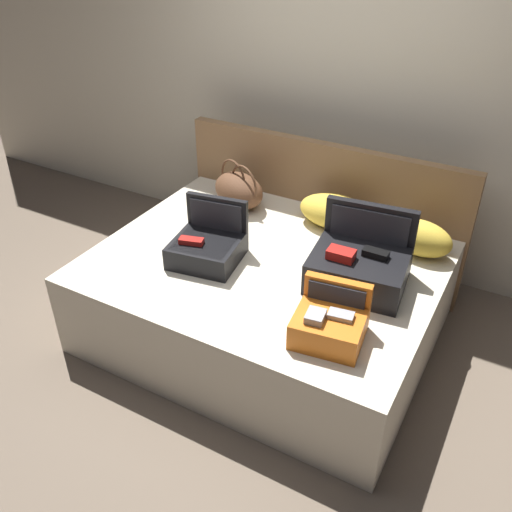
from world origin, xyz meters
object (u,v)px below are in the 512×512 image
hard_case_large (359,264)px  hard_case_medium (208,246)px  bed (265,297)px  hard_case_small (330,323)px  pillow_center_head (336,212)px  duffel_bag (239,190)px  pillow_near_headboard (420,238)px

hard_case_large → hard_case_medium: bearing=-173.0°
bed → hard_case_medium: bearing=-153.2°
bed → hard_case_small: 0.87m
hard_case_medium → pillow_center_head: 0.93m
duffel_bag → pillow_near_headboard: duffel_bag is taller
bed → duffel_bag: 0.86m
pillow_near_headboard → bed: bearing=-145.7°
pillow_near_headboard → duffel_bag: bearing=-179.9°
duffel_bag → pillow_center_head: bearing=4.9°
pillow_center_head → duffel_bag: bearing=-175.1°
hard_case_medium → hard_case_large: bearing=4.4°
pillow_near_headboard → pillow_center_head: 0.59m
hard_case_small → pillow_near_headboard: bearing=72.2°
bed → duffel_bag: size_ratio=4.15×
duffel_bag → pillow_center_head: 0.73m
hard_case_large → pillow_near_headboard: hard_case_large is taller
bed → hard_case_small: bearing=-37.4°
hard_case_medium → hard_case_small: 0.99m
hard_case_medium → duffel_bag: bearing=96.4°
hard_case_medium → pillow_center_head: size_ratio=0.89×
duffel_bag → pillow_center_head: (0.73, 0.06, -0.02)m
hard_case_large → duffel_bag: size_ratio=1.17×
hard_case_medium → pillow_center_head: (0.53, 0.77, 0.01)m
hard_case_small → pillow_center_head: 1.16m
bed → pillow_center_head: (0.21, 0.61, 0.39)m
bed → hard_case_large: hard_case_large is taller
hard_case_small → duffel_bag: (-1.14, 1.02, 0.03)m
hard_case_small → hard_case_large: bearing=86.6°
duffel_bag → hard_case_large: bearing=-24.0°
hard_case_small → pillow_center_head: size_ratio=0.75×
bed → hard_case_large: (0.58, 0.06, 0.41)m
pillow_center_head → hard_case_medium: bearing=-124.7°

